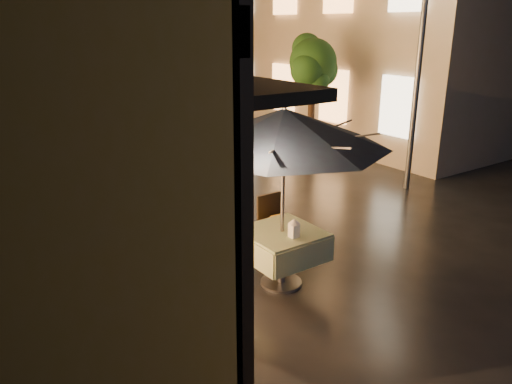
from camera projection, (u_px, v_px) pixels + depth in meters
ground at (382, 257)px, 7.55m from camera, size 90.00×90.00×0.00m
east_building_near at (396, 21)px, 15.56m from camera, size 7.30×9.30×6.80m
east_building_far at (212, 17)px, 24.43m from camera, size 7.30×10.30×7.30m
street_tree at (313, 66)px, 11.59m from camera, size 1.43×1.20×3.15m
streetlamp_near at (421, 47)px, 9.79m from camera, size 0.36×0.36×4.23m
streetlamp_far at (163, 35)px, 19.14m from camera, size 0.36×0.36×4.23m
cafe_table at (282, 244)px, 6.59m from camera, size 0.99×0.99×0.78m
patio_umbrella at (284, 128)px, 6.09m from camera, size 2.64×2.64×2.46m
cafe_chair_left at (227, 236)px, 6.96m from camera, size 0.42×0.42×0.97m
cafe_chair_right at (273, 224)px, 7.40m from camera, size 0.42×0.42×0.97m
table_lantern at (294, 227)px, 6.29m from camera, size 0.16×0.16×0.25m
person_orange at (229, 232)px, 6.76m from camera, size 0.77×0.66×1.35m
person_yellow at (280, 216)px, 7.17m from camera, size 1.05×0.79×1.45m
bicycle_0 at (107, 193)px, 9.02m from camera, size 1.78×0.90×0.89m
bicycle_1 at (123, 174)px, 10.13m from camera, size 1.54×0.85×0.89m
bicycle_2 at (96, 170)px, 10.57m from camera, size 1.65×1.03×0.82m
bicycle_3 at (75, 157)px, 11.42m from camera, size 1.51×0.52×0.89m
bicycle_4 at (63, 154)px, 11.87m from camera, size 1.65×0.95×0.82m
bicycle_5 at (66, 138)px, 13.37m from camera, size 1.50×0.51×0.89m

